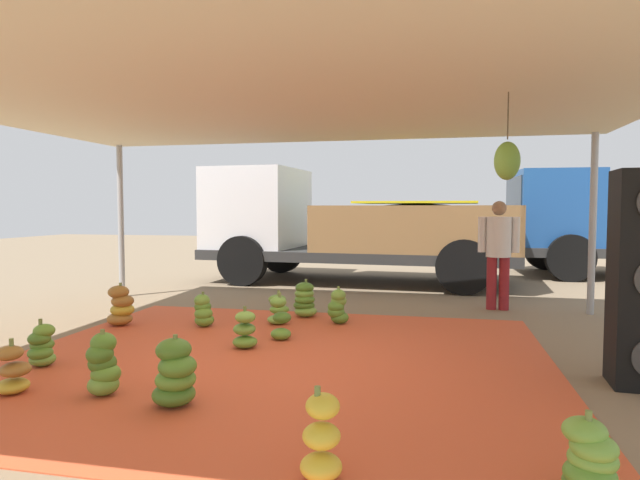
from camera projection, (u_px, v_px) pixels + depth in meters
ground_plane at (331, 308)px, 8.44m from camera, size 40.00×40.00×0.00m
tarp_orange at (275, 360)px, 5.52m from camera, size 5.51×5.09×0.01m
tent_canopy at (272, 98)px, 5.28m from camera, size 8.00×7.00×2.70m
banana_bunch_0 at (322, 440)px, 3.10m from camera, size 0.34×0.36×0.53m
banana_bunch_1 at (175, 375)px, 4.22m from camera, size 0.46×0.45×0.56m
banana_bunch_2 at (203, 311)px, 7.07m from camera, size 0.35×0.34×0.46m
banana_bunch_3 at (338, 307)px, 7.22m from camera, size 0.36×0.34×0.50m
banana_bunch_4 at (305, 300)px, 7.71m from camera, size 0.46×0.45×0.53m
banana_bunch_5 at (278, 311)px, 7.22m from camera, size 0.35×0.35×0.45m
banana_bunch_6 at (42, 346)px, 5.29m from camera, size 0.33×0.36×0.47m
banana_bunch_7 at (121, 307)px, 7.13m from camera, size 0.45×0.44×0.56m
banana_bunch_8 at (280, 320)px, 6.38m from camera, size 0.32×0.32×0.56m
banana_bunch_9 at (590, 462)px, 2.87m from camera, size 0.39×0.41×0.48m
banana_bunch_10 at (12, 371)px, 4.50m from camera, size 0.33×0.31×0.47m
banana_bunch_11 at (103, 366)px, 4.48m from camera, size 0.36×0.35×0.55m
banana_bunch_12 at (245, 331)px, 5.99m from camera, size 0.33×0.33×0.46m
cargo_truck_main at (344, 226)px, 11.43m from camera, size 6.46×2.90×2.40m
worker_0 at (499, 246)px, 8.25m from camera, size 0.61×0.37×1.66m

